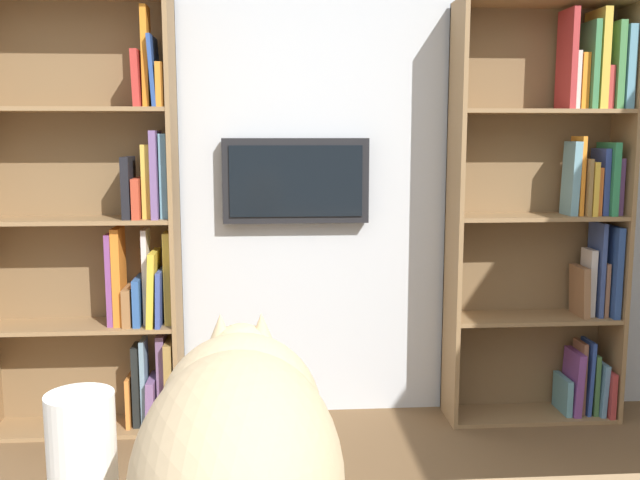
# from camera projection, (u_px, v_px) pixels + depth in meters

# --- Properties ---
(wall_back) EXTENTS (4.52, 0.06, 2.70)m
(wall_back) POSITION_uv_depth(u_px,v_px,m) (310.00, 153.00, 3.58)
(wall_back) COLOR silver
(wall_back) RESTS_ON ground
(bookshelf_left) EXTENTS (0.87, 0.28, 2.08)m
(bookshelf_left) POSITION_uv_depth(u_px,v_px,m) (559.00, 208.00, 3.55)
(bookshelf_left) COLOR #937047
(bookshelf_left) RESTS_ON ground
(bookshelf_right) EXTENTS (0.93, 0.28, 2.09)m
(bookshelf_right) POSITION_uv_depth(u_px,v_px,m) (106.00, 236.00, 3.40)
(bookshelf_right) COLOR #937047
(bookshelf_right) RESTS_ON ground
(wall_mounted_tv) EXTENTS (0.72, 0.07, 0.42)m
(wall_mounted_tv) POSITION_uv_depth(u_px,v_px,m) (296.00, 181.00, 3.51)
(wall_mounted_tv) COLOR black
(cat) EXTENTS (0.31, 0.69, 0.37)m
(cat) POSITION_uv_depth(u_px,v_px,m) (239.00, 456.00, 1.08)
(cat) COLOR #D1B284
(cat) RESTS_ON desk
(paper_towel_roll) EXTENTS (0.11, 0.11, 0.26)m
(paper_towel_roll) POSITION_uv_depth(u_px,v_px,m) (83.00, 471.00, 1.15)
(paper_towel_roll) COLOR white
(paper_towel_roll) RESTS_ON desk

